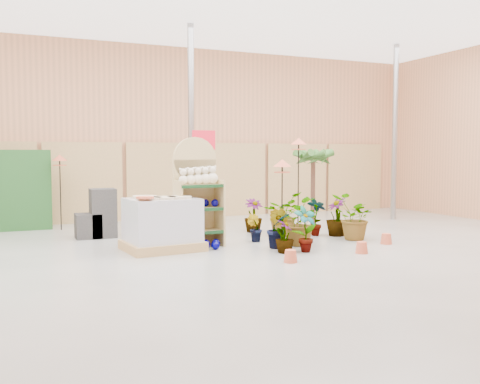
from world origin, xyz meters
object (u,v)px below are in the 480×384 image
Objects in this scene: display_shelf at (196,196)px; potted_plant_2 at (298,222)px; bird_table_front at (282,166)px; pallet_stack at (162,224)px.

display_shelf is 2.28× the size of potted_plant_2.
display_shelf is at bearing 151.21° from bird_table_front.
bird_table_front is at bearing -30.85° from display_shelf.
potted_plant_2 is at bearing -25.51° from display_shelf.
potted_plant_2 is (0.34, 0.01, -1.05)m from bird_table_front.
potted_plant_2 is (1.74, -0.75, -0.48)m from display_shelf.
display_shelf is at bearing 156.55° from potted_plant_2.
pallet_stack is 2.52m from potted_plant_2.
pallet_stack is (-0.73, -0.24, -0.46)m from display_shelf.
display_shelf is 1.69m from bird_table_front.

